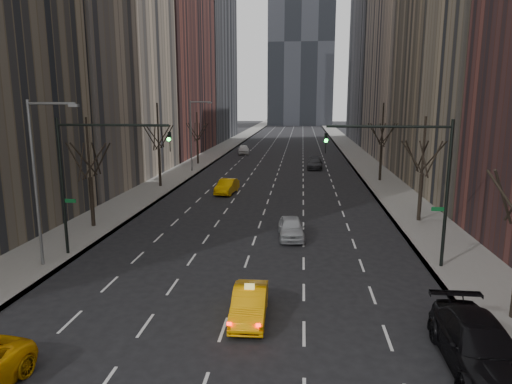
# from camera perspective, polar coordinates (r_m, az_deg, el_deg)

# --- Properties ---
(sidewalk_left) EXTENTS (4.50, 320.00, 0.15)m
(sidewalk_left) POSITION_cam_1_polar(r_m,az_deg,el_deg) (84.65, -4.69, 5.17)
(sidewalk_left) COLOR slate
(sidewalk_left) RESTS_ON ground
(sidewalk_right) EXTENTS (4.50, 320.00, 0.15)m
(sidewalk_right) POSITION_cam_1_polar(r_m,az_deg,el_deg) (83.77, 12.09, 4.89)
(sidewalk_right) COLOR slate
(sidewalk_right) RESTS_ON ground
(bld_left_far) EXTENTS (14.00, 28.00, 44.00)m
(bld_left_far) POSITION_cam_1_polar(r_m,az_deg,el_deg) (83.51, -12.14, 19.98)
(bld_left_far) COLOR brown
(bld_left_far) RESTS_ON ground
(bld_left_deep) EXTENTS (14.00, 30.00, 60.00)m
(bld_left_deep) POSITION_cam_1_polar(r_m,az_deg,el_deg) (113.45, -7.36, 21.85)
(bld_left_deep) COLOR slate
(bld_left_deep) RESTS_ON ground
(bld_right_deep) EXTENTS (14.00, 30.00, 58.00)m
(bld_right_deep) POSITION_cam_1_polar(r_m,az_deg,el_deg) (111.15, 16.36, 21.21)
(bld_right_deep) COLOR slate
(bld_right_deep) RESTS_ON ground
(tree_lw_b) EXTENTS (3.36, 3.50, 7.82)m
(tree_lw_b) POSITION_cam_1_polar(r_m,az_deg,el_deg) (34.66, -20.02, 1.74)
(tree_lw_b) COLOR black
(tree_lw_b) RESTS_ON ground
(tree_lw_c) EXTENTS (3.36, 3.50, 8.74)m
(tree_lw_c) POSITION_cam_1_polar(r_m,az_deg,el_deg) (49.38, -12.04, 5.21)
(tree_lw_c) COLOR black
(tree_lw_c) RESTS_ON ground
(tree_lw_d) EXTENTS (3.36, 3.50, 7.36)m
(tree_lw_d) POSITION_cam_1_polar(r_m,az_deg,el_deg) (66.72, -7.32, 6.48)
(tree_lw_d) COLOR black
(tree_lw_d) RESTS_ON ground
(tree_rw_b) EXTENTS (3.36, 3.50, 7.82)m
(tree_rw_b) POSITION_cam_1_polar(r_m,az_deg,el_deg) (36.31, 20.02, 2.14)
(tree_rw_b) COLOR black
(tree_rw_b) RESTS_ON ground
(tree_rw_c) EXTENTS (3.36, 3.50, 8.74)m
(tree_rw_c) POSITION_cam_1_polar(r_m,az_deg,el_deg) (53.77, 15.41, 5.53)
(tree_rw_c) COLOR black
(tree_rw_c) RESTS_ON ground
(traffic_mast_left) EXTENTS (6.69, 0.39, 8.00)m
(traffic_mast_left) POSITION_cam_1_polar(r_m,az_deg,el_deg) (27.81, -20.19, 3.21)
(traffic_mast_left) COLOR black
(traffic_mast_left) RESTS_ON ground
(traffic_mast_right) EXTENTS (6.69, 0.39, 8.00)m
(traffic_mast_right) POSITION_cam_1_polar(r_m,az_deg,el_deg) (25.76, 19.38, 2.66)
(traffic_mast_right) COLOR black
(traffic_mast_right) RESTS_ON ground
(streetlight_near) EXTENTS (2.83, 0.22, 9.00)m
(streetlight_near) POSITION_cam_1_polar(r_m,az_deg,el_deg) (26.88, -25.38, 2.83)
(streetlight_near) COLOR slate
(streetlight_near) RESTS_ON ground
(streetlight_far) EXTENTS (2.83, 0.22, 9.00)m
(streetlight_far) POSITION_cam_1_polar(r_m,az_deg,el_deg) (59.51, -7.80, 7.88)
(streetlight_far) COLOR slate
(streetlight_far) RESTS_ON ground
(taxi_sedan) EXTENTS (1.51, 4.06, 1.33)m
(taxi_sedan) POSITION_cam_1_polar(r_m,az_deg,el_deg) (19.83, -0.81, -13.79)
(taxi_sedan) COLOR #F9A205
(taxi_sedan) RESTS_ON ground
(silver_sedan_ahead) EXTENTS (2.00, 4.27, 1.41)m
(silver_sedan_ahead) POSITION_cam_1_polar(r_m,az_deg,el_deg) (30.86, 4.42, -4.45)
(silver_sedan_ahead) COLOR #ADB0B5
(silver_sedan_ahead) RESTS_ON ground
(parked_suv_black) EXTENTS (2.42, 5.86, 1.69)m
(parked_suv_black) POSITION_cam_1_polar(r_m,az_deg,el_deg) (18.14, 26.13, -16.89)
(parked_suv_black) COLOR black
(parked_suv_black) RESTS_ON ground
(far_taxi) EXTENTS (2.00, 4.49, 1.43)m
(far_taxi) POSITION_cam_1_polar(r_m,az_deg,el_deg) (45.51, -3.64, 0.71)
(far_taxi) COLOR #F0A905
(far_taxi) RESTS_ON ground
(far_suv_grey) EXTENTS (2.25, 5.10, 1.45)m
(far_suv_grey) POSITION_cam_1_polar(r_m,az_deg,el_deg) (62.74, 7.37, 3.57)
(far_suv_grey) COLOR #2F2F34
(far_suv_grey) RESTS_ON ground
(far_car_white) EXTENTS (2.41, 4.85, 1.59)m
(far_car_white) POSITION_cam_1_polar(r_m,az_deg,el_deg) (79.57, -1.56, 5.33)
(far_car_white) COLOR white
(far_car_white) RESTS_ON ground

